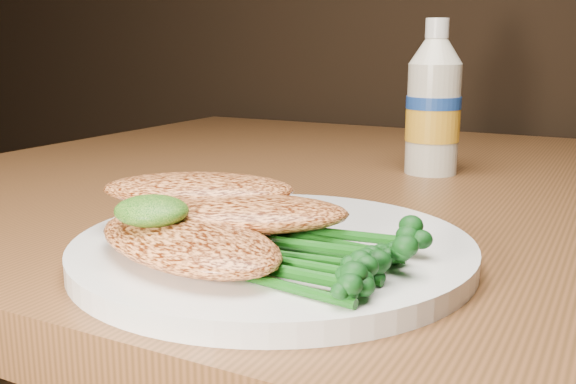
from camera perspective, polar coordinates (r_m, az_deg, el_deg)
The scene contains 7 objects.
plate at distance 0.41m, azimuth -1.29°, elevation -4.99°, with size 0.25×0.25×0.01m, color white.
chicken_front at distance 0.37m, azimuth -8.76°, elevation -4.20°, with size 0.14×0.07×0.02m, color #F2904D.
chicken_mid at distance 0.40m, azimuth -4.09°, elevation -1.83°, with size 0.13×0.07×0.02m, color #F2904D.
chicken_back at distance 0.43m, azimuth -7.82°, elevation 0.26°, with size 0.13×0.06×0.02m, color #F2904D.
pesto_front at distance 0.38m, azimuth -11.79°, elevation -1.60°, with size 0.04×0.04×0.02m, color #08350A.
broccolini_bundle at distance 0.36m, azimuth 2.16°, elevation -5.15°, with size 0.12×0.09×0.02m, color #134F11, non-canonical shape.
mayo_bottle at distance 0.69m, azimuth 12.57°, elevation 8.03°, with size 0.06×0.06×0.16m, color beige, non-canonical shape.
Camera 1 is at (0.09, 0.44, 0.88)m, focal length 40.85 mm.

